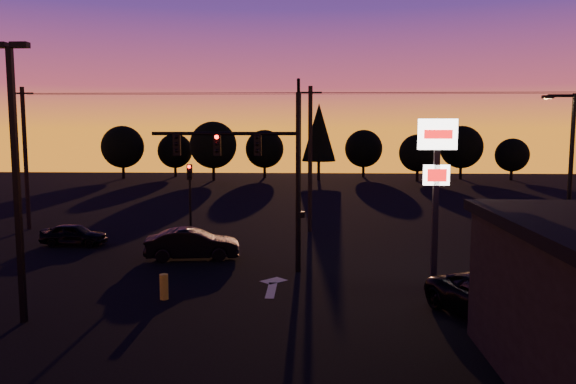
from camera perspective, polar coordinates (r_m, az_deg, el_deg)
name	(u,v)px	position (r m, az deg, el deg)	size (l,w,h in m)	color
ground	(256,298)	(21.82, -3.23, -10.67)	(120.00, 120.00, 0.00)	black
lane_arrow	(272,286)	(23.36, -1.59, -9.48)	(1.20, 3.10, 0.01)	beige
traffic_signal_mast	(262,162)	(24.87, -2.63, 3.04)	(6.79, 0.52, 8.58)	black
secondary_signal	(190,190)	(33.19, -9.94, 0.22)	(0.30, 0.31, 4.35)	black
parking_lot_light	(16,164)	(20.19, -25.94, 2.54)	(1.25, 0.30, 9.14)	black
pylon_sign	(437,167)	(22.83, 14.86, 2.46)	(1.50, 0.28, 6.80)	black
streetlight	(569,172)	(28.86, 26.61, 1.81)	(1.55, 0.35, 8.00)	black
utility_pole_0	(26,157)	(39.20, -25.11, 3.19)	(1.40, 0.26, 9.00)	black
utility_pole_1	(310,158)	(34.79, 2.26, 3.46)	(1.40, 0.26, 9.00)	black
power_wires	(310,93)	(34.81, 2.29, 10.01)	(36.00, 1.22, 0.07)	black
bollard	(164,287)	(21.97, -12.49, -9.38)	(0.32, 0.32, 0.97)	gold
tree_0	(123,147)	(74.76, -16.46, 4.42)	(5.36, 5.36, 6.74)	black
tree_1	(175,151)	(75.98, -11.41, 4.11)	(4.54, 4.54, 5.71)	black
tree_2	(213,145)	(69.82, -7.60, 4.75)	(5.77, 5.78, 7.26)	black
tree_3	(265,149)	(73.04, -2.40, 4.39)	(4.95, 4.95, 6.22)	black
tree_4	(319,132)	(69.75, 3.16, 6.07)	(4.18, 4.18, 9.50)	black
tree_5	(364,149)	(75.11, 7.69, 4.39)	(4.95, 4.95, 6.22)	black
tree_6	(418,153)	(70.01, 13.05, 3.88)	(4.54, 4.54, 5.71)	black
tree_7	(461,147)	(74.23, 17.20, 4.38)	(5.36, 5.36, 6.74)	black
tree_8	(512,155)	(75.08, 21.81, 3.51)	(4.12, 4.12, 5.19)	black
car_left	(74,234)	(33.16, -20.91, -4.05)	(1.44, 3.57, 1.22)	black
car_mid	(193,244)	(28.17, -9.67, -5.23)	(1.59, 4.57, 1.51)	black
suv_parked	(498,300)	(20.23, 20.55, -10.27)	(2.47, 5.35, 1.49)	black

